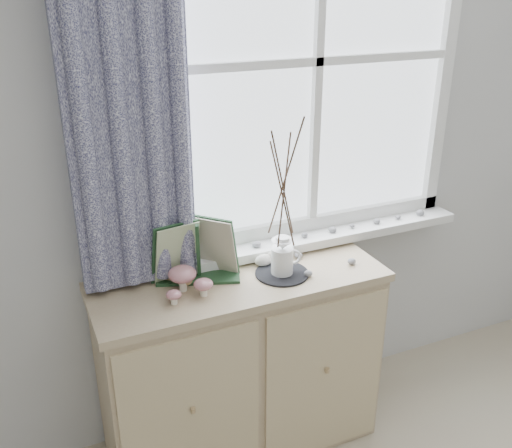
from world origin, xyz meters
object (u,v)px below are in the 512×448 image
(sideboard, at_px, (241,365))
(toadstool_cluster, at_px, (186,279))
(botanical_book, at_px, (199,253))
(twig_pitcher, at_px, (284,184))

(sideboard, distance_m, toadstool_cluster, 0.54)
(botanical_book, height_order, toadstool_cluster, botanical_book)
(sideboard, xyz_separation_m, toadstool_cluster, (-0.23, -0.02, 0.48))
(sideboard, distance_m, twig_pitcher, 0.83)
(sideboard, bearing_deg, twig_pitcher, -11.59)
(botanical_book, distance_m, toadstool_cluster, 0.12)
(sideboard, height_order, botanical_book, botanical_book)
(toadstool_cluster, bearing_deg, sideboard, 5.05)
(sideboard, relative_size, botanical_book, 3.10)
(sideboard, height_order, twig_pitcher, twig_pitcher)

